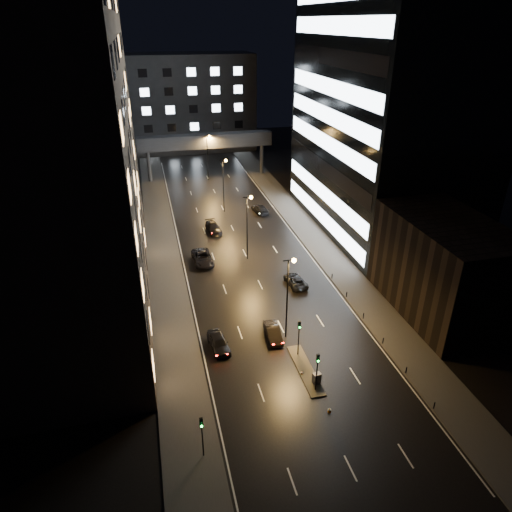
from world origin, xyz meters
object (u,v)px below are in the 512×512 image
object	(u,v)px
car_toward_b	(260,209)
utility_cabinet	(317,378)
car_away_b	(273,333)
car_away_d	(213,228)
car_toward_a	(295,281)
car_away_a	(219,342)
car_away_c	(203,258)

from	to	relation	value
car_toward_b	utility_cabinet	world-z (taller)	car_toward_b
utility_cabinet	car_away_b	bearing A→B (deg)	93.78
car_away_b	car_toward_b	world-z (taller)	car_toward_b
car_away_d	car_toward_a	distance (m)	21.93
car_away_a	car_toward_b	bearing A→B (deg)	62.48
car_away_a	car_away_c	bearing A→B (deg)	80.24
car_away_d	car_away_a	bearing A→B (deg)	-103.62
car_away_c	utility_cabinet	size ratio (longest dim) A/B	4.94
car_away_b	utility_cabinet	size ratio (longest dim) A/B	3.64
car_toward_a	car_toward_b	world-z (taller)	car_toward_b
car_away_d	car_toward_b	world-z (taller)	car_toward_b
car_away_c	car_away_d	size ratio (longest dim) A/B	1.15
utility_cabinet	car_toward_b	bearing A→B (deg)	71.76
car_toward_b	car_toward_a	bearing A→B (deg)	79.35
car_away_b	car_toward_b	size ratio (longest dim) A/B	0.83
car_away_b	car_toward_a	world-z (taller)	car_away_b
car_away_c	car_toward_b	bearing A→B (deg)	49.44
car_away_b	car_away_a	bearing A→B (deg)	-173.59
car_away_b	car_away_d	xyz separation A→B (m)	(-1.97, 31.03, 0.03)
car_away_a	car_away_d	world-z (taller)	car_away_a
car_away_d	car_toward_a	world-z (taller)	car_away_d
car_away_b	car_away_c	bearing A→B (deg)	107.60
car_away_d	utility_cabinet	world-z (taller)	car_away_d
car_away_c	car_away_d	bearing A→B (deg)	69.69
car_away_b	car_toward_a	xyz separation A→B (m)	(6.21, 10.68, -0.05)
car_away_c	utility_cabinet	distance (m)	29.45
car_away_b	utility_cabinet	xyz separation A→B (m)	(2.20, -8.32, 0.03)
car_away_b	car_toward_b	distance (m)	38.43
car_away_c	utility_cabinet	xyz separation A→B (m)	(7.51, -28.48, -0.07)
car_away_a	car_away_c	size ratio (longest dim) A/B	0.78
car_away_d	utility_cabinet	distance (m)	39.56
car_away_d	car_away_c	bearing A→B (deg)	-112.75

